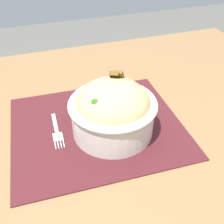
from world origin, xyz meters
name	(u,v)px	position (x,y,z in m)	size (l,w,h in m)	color
table	(101,152)	(0.00, 0.00, 0.70)	(1.31, 0.97, 0.76)	olive
placemat	(97,126)	(0.00, -0.03, 0.76)	(0.39, 0.34, 0.00)	#47191E
bowl	(112,108)	(-0.03, 0.00, 0.82)	(0.19, 0.19, 0.14)	silver
fork	(57,132)	(0.09, -0.03, 0.76)	(0.02, 0.12, 0.00)	#B6B6B6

